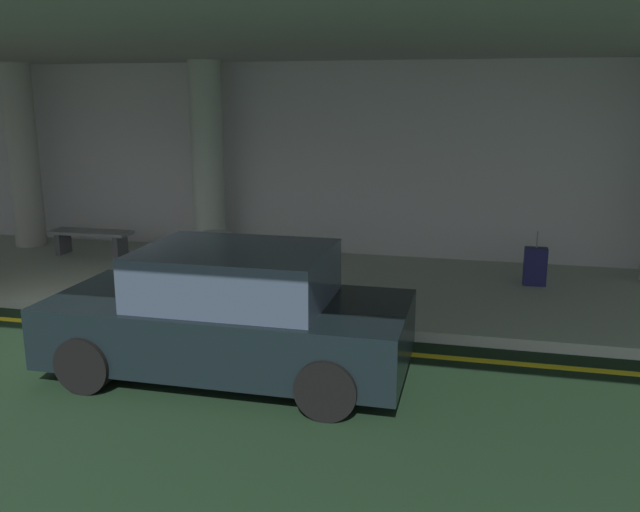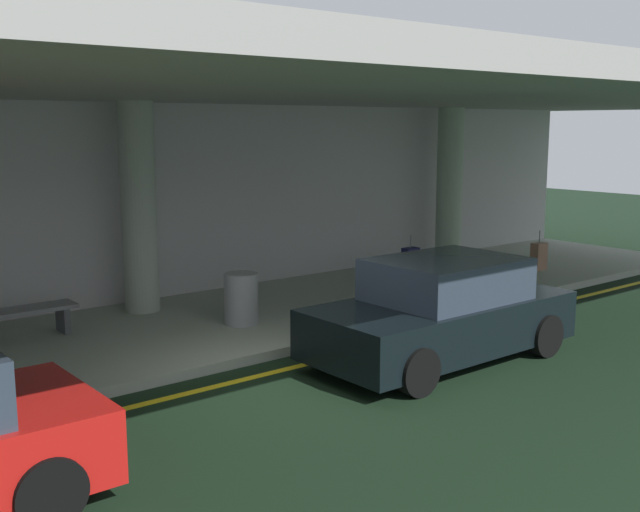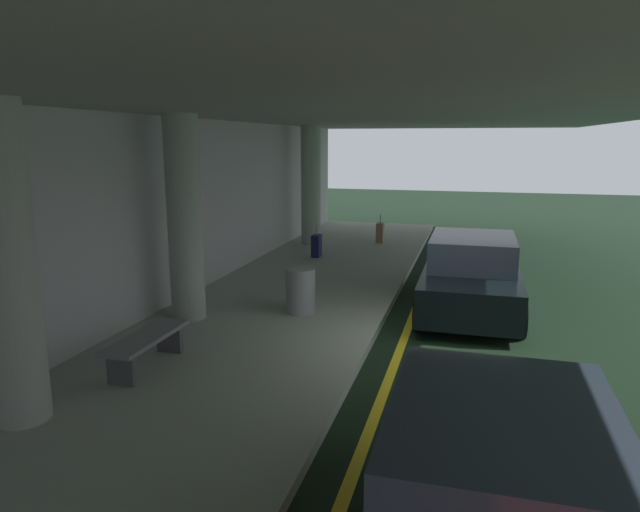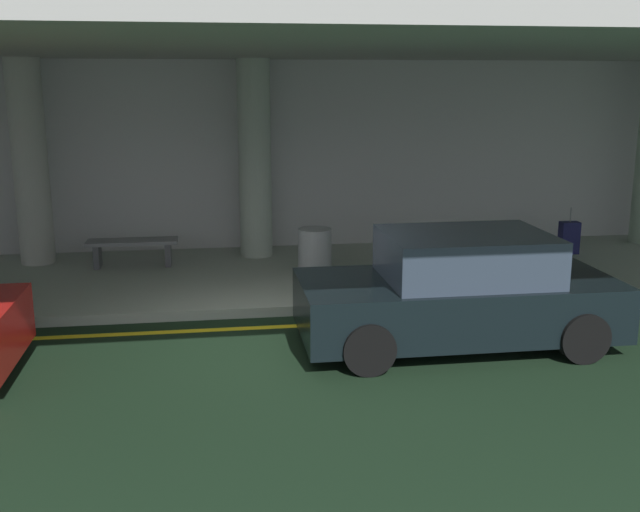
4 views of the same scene
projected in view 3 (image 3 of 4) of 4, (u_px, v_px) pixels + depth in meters
ground_plane at (434, 348)px, 9.31m from camera, size 60.00×60.00×0.00m
sidewalk at (258, 328)px, 10.10m from camera, size 26.00×4.20×0.15m
lane_stripe_yellow at (402, 345)px, 9.45m from camera, size 26.00×0.14×0.01m
support_column_left_mid at (8, 267)px, 6.29m from camera, size 0.61×0.61×3.65m
support_column_center at (185, 219)px, 10.07m from camera, size 0.61×0.61×3.65m
support_column_right_mid at (311, 185)px, 17.62m from camera, size 0.61×0.61×3.65m
ceiling_overhang at (281, 102)px, 9.19m from camera, size 28.00×13.20×0.30m
terminal_back_wall at (140, 221)px, 10.32m from camera, size 26.00×0.30×3.80m
car_black at (471, 276)px, 11.22m from camera, size 4.10×1.92×1.50m
suitcase_upright_primary at (380, 233)px, 18.07m from camera, size 0.36×0.22×0.90m
suitcase_upright_secondary at (316, 246)px, 15.80m from camera, size 0.36×0.22×0.90m
bench_metal at (147, 344)px, 8.10m from camera, size 1.60×0.50×0.48m
trash_bin_steel at (300, 291)px, 10.67m from camera, size 0.56×0.56×0.85m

